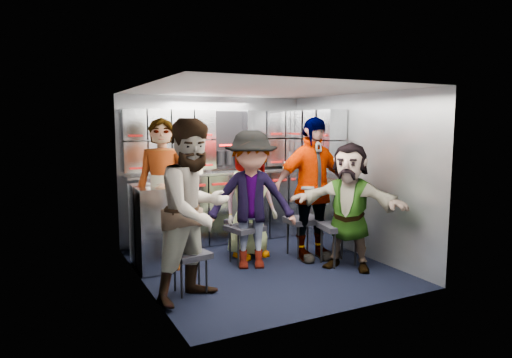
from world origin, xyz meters
name	(u,v)px	position (x,y,z in m)	size (l,w,h in m)	color
floor	(262,267)	(0.00, 0.00, 0.00)	(3.00, 3.00, 0.00)	black
wall_back	(215,169)	(0.00, 1.50, 1.05)	(2.80, 0.04, 2.10)	gray
wall_left	(142,188)	(-1.40, 0.00, 1.05)	(0.04, 3.00, 2.10)	gray
wall_right	(356,174)	(1.40, 0.00, 1.05)	(0.04, 3.00, 2.10)	gray
ceiling	(262,90)	(0.00, 0.00, 2.10)	(2.80, 3.00, 0.02)	silver
cart_bank_back	(221,208)	(0.00, 1.29, 0.49)	(2.68, 0.38, 0.99)	#8E939D
cart_bank_left	(151,227)	(-1.19, 0.56, 0.49)	(0.38, 0.76, 0.99)	#8E939D
counter	(220,173)	(0.00, 1.29, 1.01)	(2.68, 0.42, 0.03)	#AFB1B6
locker_bank_back	(218,139)	(0.00, 1.35, 1.49)	(2.68, 0.28, 0.82)	#8E939D
locker_bank_right	(317,139)	(1.25, 0.70, 1.49)	(0.28, 1.00, 0.82)	#8E939D
right_cabinet	(320,209)	(1.25, 0.60, 0.50)	(0.28, 1.20, 1.00)	#8E939D
coffee_niche	(228,140)	(0.18, 1.41, 1.47)	(0.46, 0.16, 0.84)	black
red_latch_strip	(226,184)	(0.00, 1.09, 0.88)	(2.60, 0.02, 0.03)	#9B100E
jump_seat_near_left	(190,257)	(-1.03, -0.41, 0.37)	(0.41, 0.40, 0.42)	black
jump_seat_mid_left	(245,230)	(-0.11, 0.24, 0.41)	(0.47, 0.45, 0.47)	black
jump_seat_center	(244,223)	(0.07, 0.66, 0.40)	(0.49, 0.47, 0.45)	black
jump_seat_mid_right	(303,222)	(0.71, 0.19, 0.44)	(0.45, 0.43, 0.50)	black
jump_seat_near_right	(339,229)	(0.89, -0.32, 0.44)	(0.49, 0.47, 0.50)	black
attendant_standing	(163,194)	(-1.05, 0.49, 0.89)	(0.65, 0.43, 1.78)	black
attendant_arc_a	(195,210)	(-1.03, -0.59, 0.89)	(0.86, 0.67, 1.77)	black
attendant_arc_b	(251,200)	(-0.11, 0.06, 0.82)	(1.06, 0.61, 1.64)	black
attendant_arc_c	(250,199)	(0.07, 0.48, 0.76)	(0.74, 0.48, 1.51)	black
attendant_arc_d	(312,189)	(0.71, 0.01, 0.90)	(1.05, 0.44, 1.80)	black
attendant_arc_e	(349,206)	(0.89, -0.50, 0.75)	(1.39, 0.44, 1.50)	black
bottle_left	(188,165)	(-0.50, 1.24, 1.15)	(0.06, 0.06, 0.25)	white
bottle_mid	(171,165)	(-0.73, 1.24, 1.16)	(0.06, 0.06, 0.25)	white
bottle_right	(289,160)	(1.10, 1.24, 1.16)	(0.06, 0.06, 0.26)	white
cup_left	(200,170)	(-0.32, 1.23, 1.08)	(0.07, 0.07, 0.09)	tan
cup_right	(285,165)	(1.04, 1.23, 1.09)	(0.07, 0.07, 0.11)	tan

